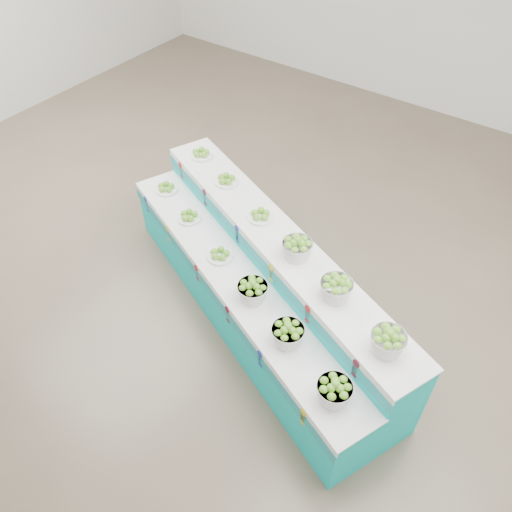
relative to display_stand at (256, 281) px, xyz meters
The scene contains 14 objects.
ground 0.97m from the display_stand, 156.85° to the left, with size 10.00×10.00×0.00m, color brown.
display_stand is the anchor object (origin of this frame).
plate_lower_left 1.63m from the display_stand, 165.81° to the left, with size 0.26×0.26×0.10m, color white.
plate_lower_mid 1.06m from the display_stand, behind, with size 0.26×0.26×0.10m, color white.
plate_lower_right 0.46m from the display_stand, 164.58° to the right, with size 0.26×0.26×0.10m, color white.
basket_lower_left 0.51m from the display_stand, 58.71° to the right, with size 0.28×0.28×0.21m, color silver, non-canonical shape.
basket_lower_mid 0.98m from the display_stand, 37.52° to the right, with size 0.28×0.28×0.21m, color silver, non-canonical shape.
basket_lower_right 1.59m from the display_stand, 31.50° to the right, with size 0.28×0.28×0.21m, color silver, non-canonical shape.
plate_upper_left 1.70m from the display_stand, 148.78° to the left, with size 0.26×0.26×0.10m, color white.
plate_upper_mid 1.17m from the display_stand, 143.86° to the left, with size 0.26×0.26×0.10m, color white.
plate_upper_right 0.68m from the display_stand, 119.17° to the left, with size 0.26×0.26×0.10m, color white.
basket_upper_left 0.74m from the display_stand, 13.29° to the left, with size 0.28×0.28×0.21m, color silver, non-canonical shape.
basket_upper_mid 1.12m from the display_stand, ahead, with size 0.28×0.28×0.21m, color silver, non-canonical shape.
basket_upper_right 1.67m from the display_stand, 13.91° to the right, with size 0.28×0.28×0.21m, color silver, non-canonical shape.
Camera 1 is at (2.80, -3.17, 4.34)m, focal length 35.96 mm.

